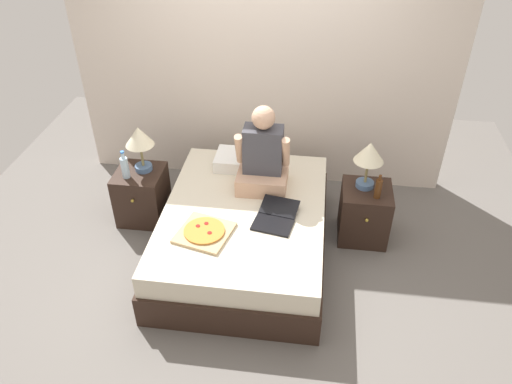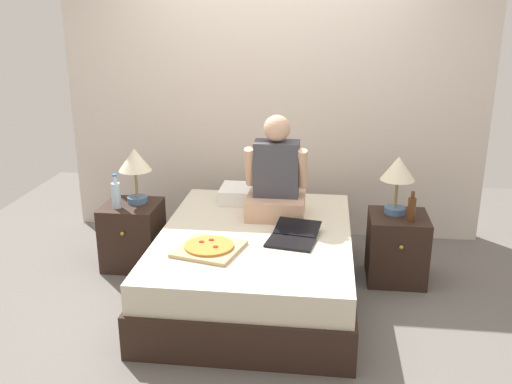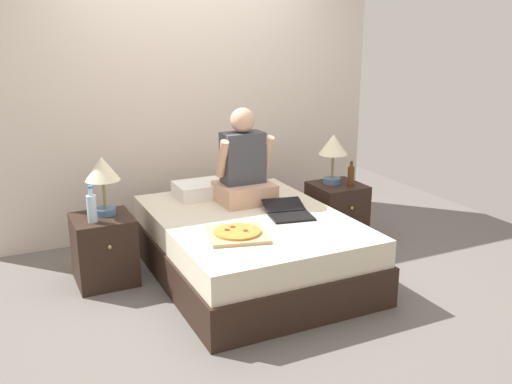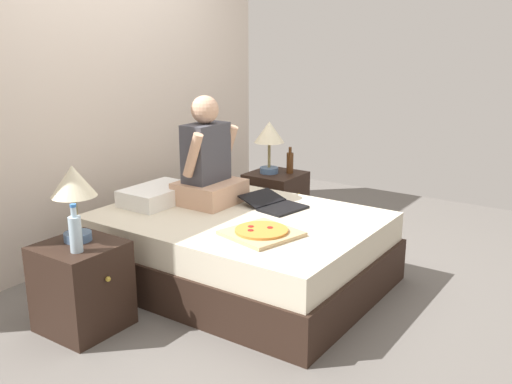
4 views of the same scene
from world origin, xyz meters
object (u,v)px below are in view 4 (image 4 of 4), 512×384
(bed, at_px, (240,249))
(pizza_box, at_px, (261,232))
(lamp_on_left_nightstand, at_px, (73,187))
(laptop, at_px, (276,205))
(person_seated, at_px, (208,164))
(beer_bottle, at_px, (290,162))
(water_bottle, at_px, (75,233))
(nightstand_right, at_px, (275,202))
(lamp_on_right_nightstand, at_px, (269,136))
(nightstand_left, at_px, (82,286))

(bed, relative_size, pizza_box, 3.88)
(lamp_on_left_nightstand, distance_m, laptop, 1.44)
(bed, bearing_deg, person_seated, 72.61)
(beer_bottle, xyz_separation_m, laptop, (-0.85, -0.40, -0.11))
(lamp_on_left_nightstand, xyz_separation_m, water_bottle, (-0.12, -0.14, -0.22))
(lamp_on_left_nightstand, distance_m, nightstand_right, 2.15)
(water_bottle, distance_m, laptop, 1.47)
(laptop, relative_size, pizza_box, 0.96)
(lamp_on_left_nightstand, height_order, lamp_on_right_nightstand, same)
(lamp_on_right_nightstand, bearing_deg, beer_bottle, -56.31)
(water_bottle, bearing_deg, lamp_on_right_nightstand, 3.71)
(lamp_on_left_nightstand, relative_size, pizza_box, 0.93)
(person_seated, xyz_separation_m, pizza_box, (-0.38, -0.73, -0.27))
(nightstand_right, relative_size, beer_bottle, 2.28)
(lamp_on_right_nightstand, bearing_deg, nightstand_left, -178.62)
(bed, distance_m, nightstand_left, 1.12)
(bed, distance_m, pizza_box, 0.52)
(water_bottle, xyz_separation_m, beer_bottle, (2.26, -0.01, -0.02))
(person_seated, bearing_deg, bed, -107.39)
(nightstand_left, distance_m, beer_bottle, 2.21)
(nightstand_right, height_order, lamp_on_right_nightstand, lamp_on_right_nightstand)
(nightstand_left, distance_m, nightstand_right, 2.11)
(nightstand_left, relative_size, nightstand_right, 1.00)
(water_bottle, xyz_separation_m, person_seated, (1.25, 0.08, 0.15))
(nightstand_left, relative_size, lamp_on_right_nightstand, 1.17)
(nightstand_left, relative_size, laptop, 1.13)
(beer_bottle, bearing_deg, laptop, -154.83)
(person_seated, bearing_deg, nightstand_right, 0.73)
(person_seated, xyz_separation_m, laptop, (0.16, -0.49, -0.27))
(bed, height_order, beer_bottle, beer_bottle)
(beer_bottle, relative_size, person_seated, 0.29)
(water_bottle, height_order, lamp_on_right_nightstand, lamp_on_right_nightstand)
(beer_bottle, distance_m, laptop, 0.94)
(lamp_on_right_nightstand, xyz_separation_m, person_seated, (-0.91, -0.06, -0.07))
(water_bottle, relative_size, nightstand_right, 0.53)
(nightstand_right, height_order, beer_bottle, beer_bottle)
(bed, bearing_deg, beer_bottle, 13.89)
(bed, xyz_separation_m, lamp_on_left_nightstand, (-1.01, 0.43, 0.61))
(nightstand_left, bearing_deg, bed, -19.72)
(water_bottle, xyz_separation_m, nightstand_right, (2.19, 0.09, -0.37))
(water_bottle, height_order, beer_bottle, water_bottle)
(beer_bottle, bearing_deg, nightstand_right, 125.01)
(bed, distance_m, person_seated, 0.66)
(nightstand_right, distance_m, pizza_box, 1.53)
(bed, xyz_separation_m, lamp_on_right_nightstand, (1.02, 0.43, 0.61))
(water_bottle, relative_size, pizza_box, 0.57)
(lamp_on_right_nightstand, bearing_deg, laptop, -143.75)
(bed, height_order, pizza_box, pizza_box)
(nightstand_left, bearing_deg, laptop, -20.53)
(nightstand_right, relative_size, lamp_on_right_nightstand, 1.17)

